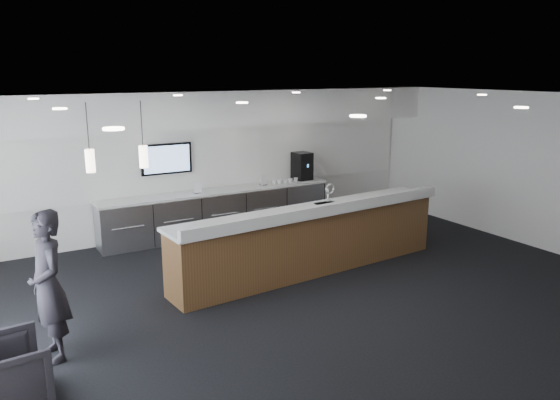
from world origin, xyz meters
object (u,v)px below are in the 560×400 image
coffee_machine (302,166)px  armchair (5,375)px  lounge_guest (48,286)px  service_counter (311,239)px

coffee_machine → armchair: size_ratio=0.76×
coffee_machine → lounge_guest: (-5.94, -3.80, -0.34)m
coffee_machine → lounge_guest: lounge_guest is taller
service_counter → coffee_machine: coffee_machine is taller
service_counter → armchair: bearing=-164.6°
service_counter → lounge_guest: size_ratio=2.85×
lounge_guest → service_counter: bearing=93.4°
service_counter → armchair: service_counter is taller
lounge_guest → coffee_machine: bearing=114.1°
armchair → lounge_guest: (0.58, 0.84, 0.55)m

